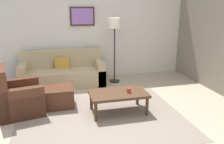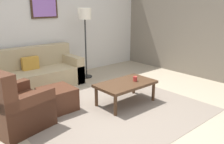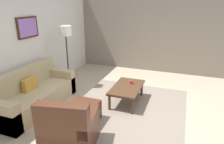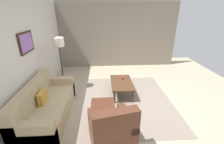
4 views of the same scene
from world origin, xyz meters
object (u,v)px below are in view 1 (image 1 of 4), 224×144
(couch_main, at_px, (63,73))
(cup, at_px, (129,90))
(ottoman, at_px, (59,97))
(framed_artwork, at_px, (82,16))
(coffee_table, at_px, (118,95))
(armchair_leather, at_px, (16,99))
(lamp_standing, at_px, (115,30))

(couch_main, relative_size, cup, 23.71)
(ottoman, bearing_deg, cup, -26.17)
(couch_main, relative_size, framed_artwork, 3.23)
(coffee_table, xyz_separation_m, cup, (0.19, -0.05, 0.10))
(armchair_leather, height_order, coffee_table, armchair_leather)
(couch_main, height_order, ottoman, couch_main)
(armchair_leather, relative_size, framed_artwork, 1.45)
(coffee_table, relative_size, framed_artwork, 1.68)
(coffee_table, relative_size, cup, 12.34)
(ottoman, xyz_separation_m, cup, (1.29, -0.64, 0.25))
(armchair_leather, xyz_separation_m, ottoman, (0.81, 0.17, -0.11))
(couch_main, distance_m, armchair_leather, 1.84)
(lamp_standing, relative_size, framed_artwork, 2.61)
(ottoman, bearing_deg, coffee_table, -27.99)
(couch_main, bearing_deg, ottoman, -95.30)
(framed_artwork, bearing_deg, couch_main, -146.91)
(couch_main, bearing_deg, lamp_standing, -6.11)
(cup, relative_size, lamp_standing, 0.05)
(couch_main, distance_m, framed_artwork, 1.61)
(couch_main, height_order, coffee_table, couch_main)
(coffee_table, xyz_separation_m, framed_artwork, (-0.35, 2.40, 1.37))
(cup, bearing_deg, ottoman, 153.83)
(ottoman, relative_size, coffee_table, 0.51)
(lamp_standing, distance_m, framed_artwork, 0.99)
(coffee_table, bearing_deg, cup, -14.75)
(armchair_leather, xyz_separation_m, lamp_standing, (2.31, 1.43, 1.10))
(ottoman, height_order, coffee_table, coffee_table)
(armchair_leather, distance_m, cup, 2.16)
(ottoman, xyz_separation_m, lamp_standing, (1.50, 1.26, 1.21))
(coffee_table, distance_m, cup, 0.22)
(cup, distance_m, framed_artwork, 2.81)
(lamp_standing, bearing_deg, cup, -96.35)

